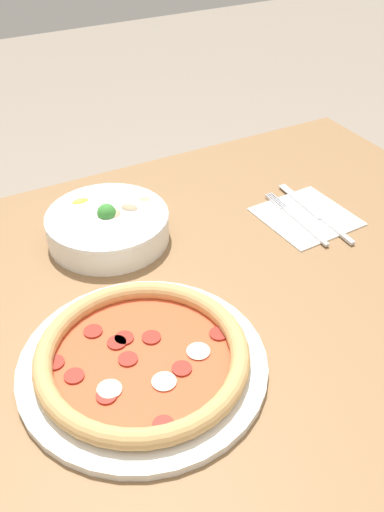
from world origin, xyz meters
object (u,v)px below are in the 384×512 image
at_px(pizza, 142,359).
at_px(bowl, 109,224).
at_px(knife, 318,215).
at_px(fork, 297,219).

height_order(pizza, bowl, bowl).
distance_m(bowl, knife, 0.38).
xyz_separation_m(bowl, fork, (0.32, -0.11, -0.02)).
bearing_deg(fork, pizza, 117.16).
xyz_separation_m(pizza, knife, (0.43, 0.18, -0.01)).
relative_size(bowl, fork, 1.13).
bearing_deg(bowl, fork, -19.01).
bearing_deg(knife, fork, 81.53).
xyz_separation_m(pizza, fork, (0.39, 0.19, -0.01)).
xyz_separation_m(pizza, bowl, (0.07, 0.29, 0.01)).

